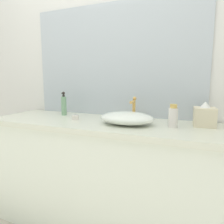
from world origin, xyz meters
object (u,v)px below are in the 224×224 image
Objects in this scene: soap_dispenser at (64,105)px; candle_jar at (75,117)px; tissue_box at (205,116)px; sink_basin at (127,118)px; lotion_bottle at (173,117)px.

candle_jar is at bearing -34.44° from soap_dispenser.
soap_dispenser reaches higher than tissue_box.
tissue_box is (1.14, -0.00, -0.02)m from soap_dispenser.
soap_dispenser is 3.82× the size of candle_jar.
soap_dispenser reaches higher than candle_jar.
tissue_box is (0.50, 0.14, 0.03)m from sink_basin.
tissue_box is at bearing 15.77° from sink_basin.
lotion_bottle is 0.75m from candle_jar.
soap_dispenser is 1.25× the size of tissue_box.
soap_dispenser is 1.14m from tissue_box.
soap_dispenser reaches higher than lotion_bottle.
lotion_bottle is at bearing 4.68° from sink_basin.
tissue_box is 3.06× the size of candle_jar.
sink_basin reaches higher than candle_jar.
soap_dispenser is 0.26m from candle_jar.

